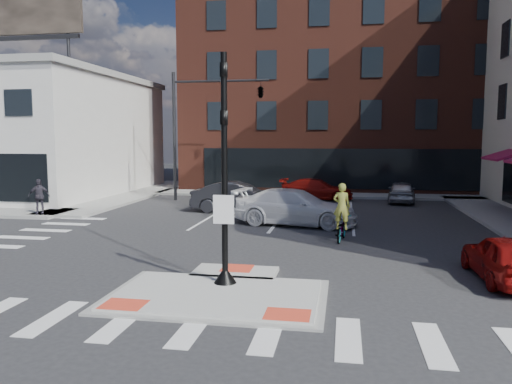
% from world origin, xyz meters
% --- Properties ---
extents(ground, '(120.00, 120.00, 0.00)m').
position_xyz_m(ground, '(0.00, 0.00, 0.00)').
color(ground, '#28282B').
rests_on(ground, ground).
extents(refuge_island, '(5.40, 4.65, 0.13)m').
position_xyz_m(refuge_island, '(0.00, -0.26, 0.05)').
color(refuge_island, gray).
rests_on(refuge_island, ground).
extents(sidewalk_nw, '(23.50, 20.50, 0.15)m').
position_xyz_m(sidewalk_nw, '(-16.76, 15.29, 0.08)').
color(sidewalk_nw, gray).
rests_on(sidewalk_nw, ground).
extents(sidewalk_n, '(26.00, 3.00, 0.15)m').
position_xyz_m(sidewalk_n, '(3.00, 22.00, 0.07)').
color(sidewalk_n, gray).
rests_on(sidewalk_n, ground).
extents(building_n, '(24.40, 18.40, 15.50)m').
position_xyz_m(building_n, '(3.00, 31.99, 7.80)').
color(building_n, '#57261B').
rests_on(building_n, ground).
extents(building_far_left, '(10.00, 12.00, 10.00)m').
position_xyz_m(building_far_left, '(-4.00, 52.00, 5.00)').
color(building_far_left, slate).
rests_on(building_far_left, ground).
extents(building_far_right, '(12.00, 12.00, 12.00)m').
position_xyz_m(building_far_right, '(9.00, 54.00, 6.00)').
color(building_far_right, brown).
rests_on(building_far_right, ground).
extents(signal_pole, '(0.60, 0.60, 5.98)m').
position_xyz_m(signal_pole, '(0.00, 0.40, 2.36)').
color(signal_pole, black).
rests_on(signal_pole, refuge_island).
extents(mast_arm_signal, '(6.10, 2.24, 8.00)m').
position_xyz_m(mast_arm_signal, '(-3.47, 18.00, 6.21)').
color(mast_arm_signal, black).
rests_on(mast_arm_signal, ground).
extents(red_sedan, '(1.74, 3.91, 1.31)m').
position_xyz_m(red_sedan, '(7.48, 2.29, 0.65)').
color(red_sedan, '#9C100E').
rests_on(red_sedan, ground).
extents(white_pickup, '(5.87, 3.14, 1.62)m').
position_xyz_m(white_pickup, '(0.90, 10.25, 0.81)').
color(white_pickup, white).
rests_on(white_pickup, ground).
extents(bg_car_dark, '(4.91, 1.79, 1.61)m').
position_xyz_m(bg_car_dark, '(-2.50, 13.67, 0.80)').
color(bg_car_dark, '#27282C').
rests_on(bg_car_dark, ground).
extents(bg_car_silver, '(1.99, 4.06, 1.33)m').
position_xyz_m(bg_car_silver, '(6.55, 19.20, 0.67)').
color(bg_car_silver, '#A3A4AA').
rests_on(bg_car_silver, ground).
extents(bg_car_red, '(4.74, 2.24, 1.33)m').
position_xyz_m(bg_car_red, '(1.35, 19.73, 0.67)').
color(bg_car_red, maroon).
rests_on(bg_car_red, ground).
extents(cyclist, '(0.87, 1.85, 2.24)m').
position_xyz_m(cyclist, '(2.99, 7.00, 0.75)').
color(cyclist, '#3F3F44').
rests_on(cyclist, ground).
extents(pedestrian_b, '(1.11, 0.80, 1.75)m').
position_xyz_m(pedestrian_b, '(-12.00, 10.38, 1.03)').
color(pedestrian_b, '#312D38').
rests_on(pedestrian_b, sidewalk_nw).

